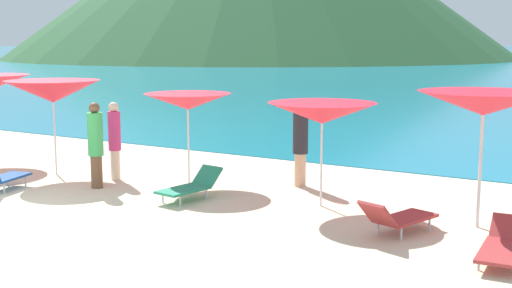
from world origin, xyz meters
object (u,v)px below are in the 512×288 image
object	(u,v)px
umbrella_5	(188,102)
beachgoer_0	(115,138)
umbrella_7	(484,104)
lounge_chair_6	(503,245)
beachgoer_2	(96,143)
lounge_chair_4	(1,176)
lounge_chair_2	(397,217)
lounge_chair_5	(191,186)
umbrella_6	(322,113)
umbrella_4	(53,91)
beachgoer_1	(300,140)

from	to	relation	value
umbrella_5	beachgoer_0	bearing A→B (deg)	-159.90
umbrella_7	lounge_chair_6	size ratio (longest dim) A/B	1.38
umbrella_5	beachgoer_2	xyz separation A→B (m)	(-1.39, -1.44, -0.83)
umbrella_5	lounge_chair_4	world-z (taller)	umbrella_5
umbrella_5	lounge_chair_2	bearing A→B (deg)	-15.36
lounge_chair_5	beachgoer_2	bearing A→B (deg)	-167.43
umbrella_6	beachgoer_0	size ratio (longest dim) A/B	1.25
umbrella_4	umbrella_6	distance (m)	6.74
umbrella_5	lounge_chair_2	size ratio (longest dim) A/B	1.31
lounge_chair_5	beachgoer_0	size ratio (longest dim) A/B	0.83
lounge_chair_2	lounge_chair_6	size ratio (longest dim) A/B	0.96
umbrella_5	beachgoer_0	world-z (taller)	umbrella_5
lounge_chair_4	lounge_chair_5	size ratio (longest dim) A/B	0.92
umbrella_6	beachgoer_0	distance (m)	5.15
lounge_chair_4	lounge_chair_5	distance (m)	4.14
umbrella_4	beachgoer_1	xyz separation A→B (m)	(5.56, 1.86, -0.96)
lounge_chair_2	beachgoer_1	size ratio (longest dim) A/B	0.86
umbrella_5	beachgoer_2	distance (m)	2.17
lounge_chair_6	beachgoer_0	world-z (taller)	beachgoer_0
umbrella_4	lounge_chair_5	xyz separation A→B (m)	(4.26, -0.38, -1.70)
lounge_chair_6	umbrella_5	bearing A→B (deg)	161.63
lounge_chair_2	lounge_chair_5	world-z (taller)	lounge_chair_2
lounge_chair_4	umbrella_6	bearing A→B (deg)	-174.30
lounge_chair_5	lounge_chair_2	bearing A→B (deg)	5.12
umbrella_7	beachgoer_2	bearing A→B (deg)	-171.77
umbrella_4	lounge_chair_4	bearing A→B (deg)	-78.28
lounge_chair_4	beachgoer_1	size ratio (longest dim) A/B	0.73
umbrella_7	lounge_chair_6	distance (m)	2.56
lounge_chair_6	beachgoer_2	world-z (taller)	beachgoer_2
beachgoer_0	beachgoer_2	distance (m)	0.88
beachgoer_1	beachgoer_2	size ratio (longest dim) A/B	1.02
umbrella_7	beachgoer_0	bearing A→B (deg)	-178.00
umbrella_5	umbrella_6	world-z (taller)	umbrella_5
umbrella_4	lounge_chair_6	distance (m)	10.55
lounge_chair_4	beachgoer_2	xyz separation A→B (m)	(1.49, 1.29, 0.66)
umbrella_6	lounge_chair_5	xyz separation A→B (m)	(-2.46, -0.88, -1.51)
umbrella_4	beachgoer_0	size ratio (longest dim) A/B	1.28
beachgoer_0	umbrella_4	bearing A→B (deg)	77.74
umbrella_6	lounge_chair_6	world-z (taller)	umbrella_6
lounge_chair_4	beachgoer_2	size ratio (longest dim) A/B	0.74
umbrella_6	lounge_chair_5	distance (m)	3.02
umbrella_6	lounge_chair_2	size ratio (longest dim) A/B	1.37
beachgoer_2	beachgoer_0	bearing A→B (deg)	-154.50
lounge_chair_4	beachgoer_0	xyz separation A→B (m)	(1.25, 2.13, 0.64)
beachgoer_2	lounge_chair_2	bearing A→B (deg)	99.14
umbrella_5	lounge_chair_6	world-z (taller)	umbrella_5
umbrella_7	lounge_chair_4	size ratio (longest dim) A/B	1.69
umbrella_7	beachgoer_1	distance (m)	4.42
umbrella_7	beachgoer_0	world-z (taller)	umbrella_7
lounge_chair_4	lounge_chair_5	xyz separation A→B (m)	(3.87, 1.48, -0.05)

